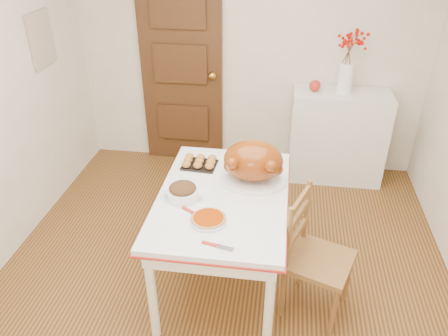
# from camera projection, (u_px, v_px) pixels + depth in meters

# --- Properties ---
(floor) EXTENTS (3.50, 4.00, 0.00)m
(floor) POSITION_uv_depth(u_px,v_px,m) (220.00, 290.00, 3.28)
(floor) COLOR #442610
(floor) RESTS_ON ground
(wall_back) EXTENTS (3.50, 0.00, 2.50)m
(wall_back) POSITION_uv_depth(u_px,v_px,m) (250.00, 50.00, 4.35)
(wall_back) COLOR silver
(wall_back) RESTS_ON ground
(door_back) EXTENTS (0.85, 0.06, 2.06)m
(door_back) POSITION_uv_depth(u_px,v_px,m) (181.00, 69.00, 4.52)
(door_back) COLOR #3F1F0E
(door_back) RESTS_ON ground
(photo_board) EXTENTS (0.03, 0.35, 0.45)m
(photo_board) POSITION_uv_depth(u_px,v_px,m) (41.00, 39.00, 3.75)
(photo_board) COLOR beige
(photo_board) RESTS_ON ground
(sideboard) EXTENTS (0.94, 0.42, 0.94)m
(sideboard) POSITION_uv_depth(u_px,v_px,m) (337.00, 136.00, 4.44)
(sideboard) COLOR silver
(sideboard) RESTS_ON floor
(kitchen_table) EXTENTS (0.89, 1.31, 0.78)m
(kitchen_table) POSITION_uv_depth(u_px,v_px,m) (223.00, 239.00, 3.19)
(kitchen_table) COLOR white
(kitchen_table) RESTS_ON floor
(chair_oak) EXTENTS (0.52, 0.52, 0.92)m
(chair_oak) POSITION_uv_depth(u_px,v_px,m) (320.00, 258.00, 2.91)
(chair_oak) COLOR brown
(chair_oak) RESTS_ON floor
(berry_vase) EXTENTS (0.31, 0.31, 0.60)m
(berry_vase) POSITION_uv_depth(u_px,v_px,m) (348.00, 62.00, 4.05)
(berry_vase) COLOR white
(berry_vase) RESTS_ON sideboard
(apple) EXTENTS (0.11, 0.11, 0.11)m
(apple) POSITION_uv_depth(u_px,v_px,m) (315.00, 86.00, 4.21)
(apple) COLOR #B3241C
(apple) RESTS_ON sideboard
(turkey_platter) EXTENTS (0.57, 0.50, 0.31)m
(turkey_platter) POSITION_uv_depth(u_px,v_px,m) (253.00, 163.00, 3.05)
(turkey_platter) COLOR #963C0E
(turkey_platter) RESTS_ON kitchen_table
(pumpkin_pie) EXTENTS (0.26, 0.26, 0.05)m
(pumpkin_pie) POSITION_uv_depth(u_px,v_px,m) (208.00, 219.00, 2.71)
(pumpkin_pie) COLOR #8D2B00
(pumpkin_pie) RESTS_ON kitchen_table
(stuffing_dish) EXTENTS (0.31, 0.27, 0.11)m
(stuffing_dish) POSITION_uv_depth(u_px,v_px,m) (183.00, 191.00, 2.92)
(stuffing_dish) COLOR #58351C
(stuffing_dish) RESTS_ON kitchen_table
(rolls_tray) EXTENTS (0.27, 0.22, 0.07)m
(rolls_tray) POSITION_uv_depth(u_px,v_px,m) (199.00, 162.00, 3.30)
(rolls_tray) COLOR olive
(rolls_tray) RESTS_ON kitchen_table
(pie_server) EXTENTS (0.20, 0.10, 0.01)m
(pie_server) POSITION_uv_depth(u_px,v_px,m) (218.00, 246.00, 2.52)
(pie_server) COLOR silver
(pie_server) RESTS_ON kitchen_table
(carving_knife) EXTENTS (0.25, 0.18, 0.01)m
(carving_knife) POSITION_uv_depth(u_px,v_px,m) (197.00, 215.00, 2.78)
(carving_knife) COLOR silver
(carving_knife) RESTS_ON kitchen_table
(drinking_glass) EXTENTS (0.07, 0.07, 0.11)m
(drinking_glass) POSITION_uv_depth(u_px,v_px,m) (245.00, 150.00, 3.43)
(drinking_glass) COLOR white
(drinking_glass) RESTS_ON kitchen_table
(shaker_pair) EXTENTS (0.09, 0.06, 0.08)m
(shaker_pair) POSITION_uv_depth(u_px,v_px,m) (275.00, 159.00, 3.33)
(shaker_pair) COLOR white
(shaker_pair) RESTS_ON kitchen_table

